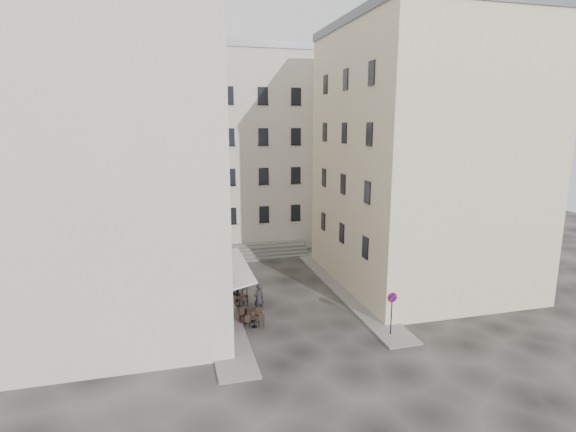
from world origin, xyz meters
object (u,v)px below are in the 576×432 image
object	(u,v)px
pedestrian	(259,299)
no_parking_sign	(392,305)
bistro_table_a	(254,321)
bistro_table_b	(250,315)

from	to	relation	value
pedestrian	no_parking_sign	bearing A→B (deg)	126.23
bistro_table_a	bistro_table_b	xyz separation A→B (m)	(-0.09, 0.75, 0.07)
no_parking_sign	bistro_table_a	xyz separation A→B (m)	(-7.16, 2.99, -1.40)
no_parking_sign	bistro_table_b	xyz separation A→B (m)	(-7.25, 3.74, -1.33)
bistro_table_a	pedestrian	world-z (taller)	pedestrian
no_parking_sign	pedestrian	bearing A→B (deg)	144.10
bistro_table_a	bistro_table_b	distance (m)	0.76
bistro_table_a	pedestrian	distance (m)	2.08
bistro_table_a	pedestrian	size ratio (longest dim) A/B	0.61
bistro_table_a	bistro_table_b	size ratio (longest dim) A/B	0.86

